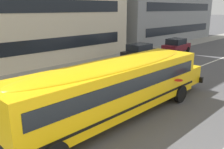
{
  "coord_description": "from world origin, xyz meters",
  "views": [
    {
      "loc": [
        -6.72,
        -8.83,
        4.91
      ],
      "look_at": [
        1.43,
        -0.88,
        1.78
      ],
      "focal_mm": 38.59,
      "sensor_mm": 36.0,
      "label": 1
    }
  ],
  "objects": [
    {
      "name": "ground_plane",
      "position": [
        0.0,
        0.0,
        0.0
      ],
      "size": [
        400.0,
        400.0,
        0.0
      ],
      "primitive_type": "plane",
      "color": "#4C4C4F"
    },
    {
      "name": "sidewalk_far",
      "position": [
        0.0,
        7.83,
        0.01
      ],
      "size": [
        120.0,
        3.0,
        0.01
      ],
      "primitive_type": "cube",
      "color": "gray",
      "rests_on": "ground_plane"
    },
    {
      "name": "lane_centreline",
      "position": [
        0.0,
        0.0,
        0.0
      ],
      "size": [
        110.0,
        0.16,
        0.01
      ],
      "primitive_type": "cube",
      "color": "silver",
      "rests_on": "ground_plane"
    },
    {
      "name": "school_bus",
      "position": [
        0.91,
        -1.75,
        1.61
      ],
      "size": [
        12.12,
        2.86,
        2.71
      ],
      "rotation": [
        0.0,
        0.0,
        0.0
      ],
      "color": "yellow",
      "rests_on": "ground_plane"
    },
    {
      "name": "parked_car_maroon_by_lamppost",
      "position": [
        17.93,
        5.0,
        0.84
      ],
      "size": [
        3.99,
        2.05,
        1.64
      ],
      "rotation": [
        0.0,
        0.0,
        0.06
      ],
      "color": "maroon",
      "rests_on": "ground_plane"
    },
    {
      "name": "parked_car_black_past_driveway",
      "position": [
        11.62,
        5.31,
        0.84
      ],
      "size": [
        3.92,
        1.92,
        1.64
      ],
      "rotation": [
        0.0,
        0.0,
        -0.01
      ],
      "color": "black",
      "rests_on": "ground_plane"
    }
  ]
}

